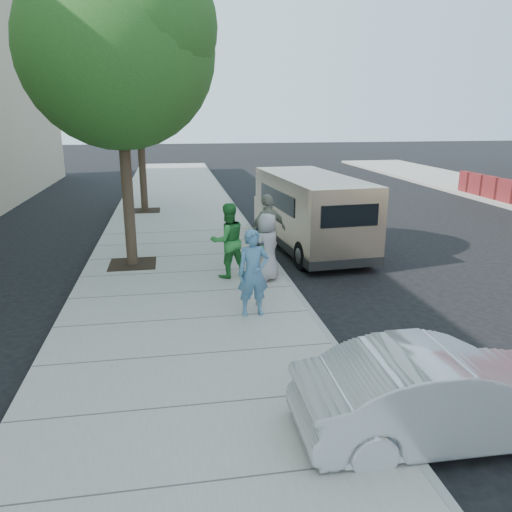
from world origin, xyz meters
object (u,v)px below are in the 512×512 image
tree_far (139,88)px  person_officer (253,273)px  van (310,210)px  person_green_shirt (228,240)px  tree_near (119,43)px  person_gray_shirt (267,247)px  person_striped_polo (268,232)px  sedan (444,394)px  parking_meter (257,260)px

tree_far → person_officer: bearing=-77.6°
van → person_green_shirt: 3.90m
tree_near → person_green_shirt: (2.32, -1.45, -4.50)m
person_gray_shirt → person_striped_polo: (0.20, 0.90, 0.15)m
tree_far → sedan: 16.65m
tree_near → parking_meter: size_ratio=5.67×
sedan → person_officer: (-1.73, 4.03, 0.39)m
tree_near → tree_far: 7.63m
sedan → person_gray_shirt: 6.16m
parking_meter → person_striped_polo: 2.56m
person_green_shirt → van: bearing=-151.4°
parking_meter → sedan: size_ratio=0.36×
van → person_gray_shirt: van is taller
sedan → person_officer: size_ratio=2.18×
parking_meter → person_striped_polo: bearing=55.9°
tree_near → parking_meter: (2.68, -3.43, -4.44)m
person_green_shirt → person_striped_polo: person_striped_polo is taller
parking_meter → person_officer: size_ratio=0.78×
person_striped_polo → parking_meter: bearing=45.4°
parking_meter → tree_far: bearing=85.6°
parking_meter → person_striped_polo: (0.71, 2.46, -0.01)m
parking_meter → van: bearing=44.9°
parking_meter → person_gray_shirt: bearing=53.9°
tree_near → person_striped_polo: size_ratio=3.96×
person_striped_polo → person_officer: bearing=45.0°
parking_meter → person_officer: bearing=-126.3°
sedan → person_green_shirt: bearing=17.2°
person_officer → person_striped_polo: person_striped_polo is taller
sedan → person_green_shirt: person_green_shirt is taller
van → person_striped_polo: size_ratio=3.20×
parking_meter → sedan: parking_meter is taller
van → person_green_shirt: (-2.77, -2.75, -0.12)m
van → person_officer: (-2.56, -5.19, -0.17)m
parking_meter → sedan: (1.57, -4.49, -0.50)m
person_striped_polo → van: bearing=-155.6°
tree_near → person_gray_shirt: (3.19, -1.87, -4.60)m
tree_near → person_striped_polo: tree_near is taller
parking_meter → van: (2.41, 4.72, 0.06)m
person_officer → sedan: bearing=-69.9°
person_officer → person_striped_polo: size_ratio=0.90×
sedan → tree_near: bearing=28.8°
van → sedan: 9.27m
tree_far → sedan: tree_far is taller
tree_near → tree_far: (-0.00, 7.60, -0.66)m
tree_far → parking_meter: (2.68, -11.03, -3.77)m
tree_far → person_gray_shirt: (3.19, -9.47, -3.93)m
tree_near → person_green_shirt: 5.27m
person_gray_shirt → tree_near: bearing=-71.5°
van → person_officer: size_ratio=3.57×
parking_meter → person_green_shirt: (-0.36, 1.98, -0.06)m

